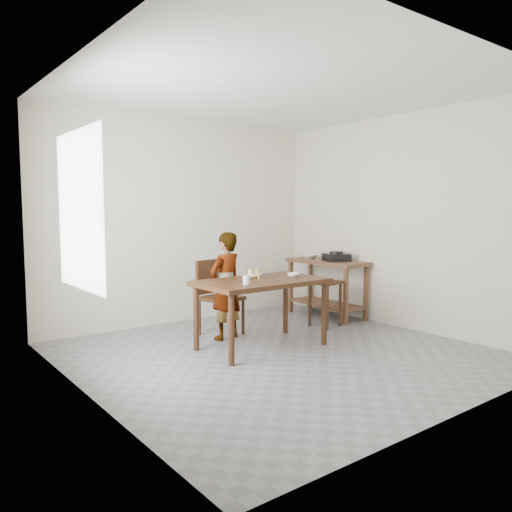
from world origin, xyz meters
TOP-DOWN VIEW (x-y plane):
  - floor at (0.00, 0.00)m, footprint 4.00×4.00m
  - ceiling at (0.00, 0.00)m, footprint 4.00×4.00m
  - wall_back at (0.00, 2.02)m, footprint 4.00×0.04m
  - wall_front at (0.00, -2.02)m, footprint 4.00×0.04m
  - wall_left at (-2.02, 0.00)m, footprint 0.04×4.00m
  - wall_right at (2.02, 0.00)m, footprint 0.04×4.00m
  - window_pane at (-1.97, 0.20)m, footprint 0.02×1.10m
  - dining_table at (0.00, 0.30)m, footprint 1.40×0.80m
  - prep_counter at (1.72, 1.00)m, footprint 0.50×1.20m
  - child at (-0.10, 0.85)m, footprint 0.51×0.39m
  - dining_chair at (-0.03, 1.04)m, footprint 0.52×0.52m
  - stool at (1.27, 0.59)m, footprint 0.38×0.38m
  - glass_tumbler at (-0.32, 0.14)m, footprint 0.09×0.09m
  - small_bowl at (0.43, 0.26)m, footprint 0.16×0.16m
  - banana at (0.01, 0.44)m, footprint 0.19×0.14m
  - serving_bowl at (1.70, 1.34)m, footprint 0.26×0.26m
  - gas_burner at (1.74, 0.84)m, footprint 0.40×0.40m

SIDE VIEW (x-z plane):
  - floor at x=0.00m, z-range -0.04..0.00m
  - stool at x=1.27m, z-range 0.00..0.59m
  - dining_table at x=0.00m, z-range 0.00..0.75m
  - prep_counter at x=1.72m, z-range 0.00..0.80m
  - dining_chair at x=-0.03m, z-range 0.00..0.90m
  - child at x=-0.10m, z-range 0.00..1.25m
  - small_bowl at x=0.43m, z-range 0.75..0.79m
  - banana at x=0.01m, z-range 0.75..0.82m
  - glass_tumbler at x=-0.32m, z-range 0.75..0.84m
  - serving_bowl at x=1.70m, z-range 0.80..0.86m
  - gas_burner at x=1.74m, z-range 0.80..0.90m
  - wall_back at x=0.00m, z-range 0.00..2.70m
  - wall_front at x=0.00m, z-range 0.00..2.70m
  - wall_left at x=-2.02m, z-range 0.00..2.70m
  - wall_right at x=2.02m, z-range 0.00..2.70m
  - window_pane at x=-1.97m, z-range 0.85..2.15m
  - ceiling at x=0.00m, z-range 2.70..2.74m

